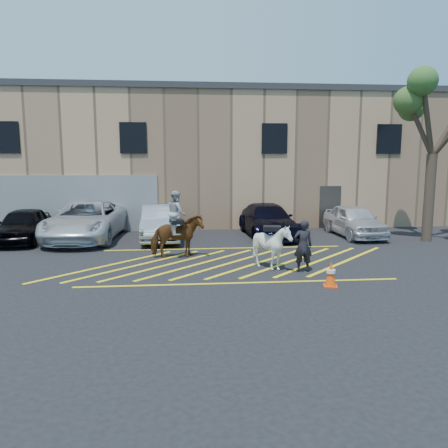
{
  "coord_description": "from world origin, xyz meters",
  "views": [
    {
      "loc": [
        -1.61,
        -15.01,
        3.58
      ],
      "look_at": [
        -0.18,
        0.2,
        1.3
      ],
      "focal_mm": 35.0,
      "sensor_mm": 36.0,
      "label": 1
    }
  ],
  "objects": [
    {
      "name": "warehouse",
      "position": [
        -0.01,
        11.99,
        3.65
      ],
      "size": [
        32.42,
        10.2,
        7.3
      ],
      "color": "tan",
      "rests_on": "ground"
    },
    {
      "name": "saddled_white",
      "position": [
        1.25,
        -1.29,
        0.77
      ],
      "size": [
        1.43,
        1.56,
        1.53
      ],
      "color": "silver",
      "rests_on": "ground"
    },
    {
      "name": "tree",
      "position": [
        9.06,
        3.03,
        5.69
      ],
      "size": [
        3.99,
        4.37,
        7.31
      ],
      "color": "#4D3F2E",
      "rests_on": "ground"
    },
    {
      "name": "ground",
      "position": [
        0.0,
        0.0,
        0.0
      ],
      "size": [
        90.0,
        90.0,
        0.0
      ],
      "primitive_type": "plane",
      "color": "black",
      "rests_on": "ground"
    },
    {
      "name": "car_black_suv",
      "position": [
        -8.55,
        4.47,
        0.73
      ],
      "size": [
        1.97,
        4.39,
        1.47
      ],
      "primitive_type": "imported",
      "rotation": [
        0.0,
        0.0,
        0.05
      ],
      "color": "black",
      "rests_on": "ground"
    },
    {
      "name": "car_white_pickup",
      "position": [
        -5.93,
        4.79,
        0.85
      ],
      "size": [
        3.16,
        6.28,
        1.7
      ],
      "primitive_type": "imported",
      "rotation": [
        0.0,
        0.0,
        -0.06
      ],
      "color": "silver",
      "rests_on": "ground"
    },
    {
      "name": "hatching_zone",
      "position": [
        -0.0,
        -0.3,
        0.01
      ],
      "size": [
        12.6,
        5.12,
        0.01
      ],
      "color": "yellow",
      "rests_on": "ground"
    },
    {
      "name": "car_blue_suv",
      "position": [
        2.31,
        4.89,
        0.74
      ],
      "size": [
        2.35,
        5.21,
        1.48
      ],
      "primitive_type": "imported",
      "rotation": [
        0.0,
        0.0,
        0.05
      ],
      "color": "black",
      "rests_on": "ground"
    },
    {
      "name": "mounted_bay",
      "position": [
        -1.86,
        0.73,
        0.99
      ],
      "size": [
        2.0,
        1.22,
        2.46
      ],
      "color": "brown",
      "rests_on": "ground"
    },
    {
      "name": "car_silver_sedan",
      "position": [
        -2.61,
        4.52,
        0.77
      ],
      "size": [
        1.77,
        4.73,
        1.55
      ],
      "primitive_type": "imported",
      "rotation": [
        0.0,
        0.0,
        0.03
      ],
      "color": "#92969F",
      "rests_on": "ground"
    },
    {
      "name": "traffic_cone",
      "position": [
        2.52,
        -3.36,
        0.37
      ],
      "size": [
        0.46,
        0.46,
        0.73
      ],
      "color": "#FF360A",
      "rests_on": "ground"
    },
    {
      "name": "car_white_suv",
      "position": [
        6.32,
        4.49,
        0.74
      ],
      "size": [
        1.9,
        4.4,
        1.48
      ],
      "primitive_type": "imported",
      "rotation": [
        0.0,
        0.0,
        0.04
      ],
      "color": "silver",
      "rests_on": "ground"
    },
    {
      "name": "handler",
      "position": [
        2.18,
        -1.65,
        0.84
      ],
      "size": [
        0.62,
        0.41,
        1.67
      ],
      "primitive_type": "imported",
      "rotation": [
        0.0,
        0.0,
        3.12
      ],
      "color": "black",
      "rests_on": "ground"
    }
  ]
}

